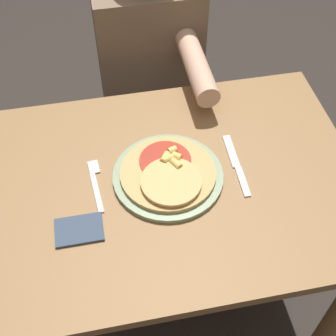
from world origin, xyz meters
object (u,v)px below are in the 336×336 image
dining_table (177,209)px  plate (168,176)px  pizza (169,173)px  knife (237,166)px  fork (95,182)px  person_diner (150,60)px

dining_table → plate: plate is taller
pizza → knife: size_ratio=1.15×
fork → knife: bearing=-2.6°
fork → knife: (0.38, -0.02, -0.00)m
dining_table → knife: (0.17, 0.01, 0.14)m
dining_table → plate: size_ratio=3.35×
dining_table → person_diner: (0.03, 0.61, 0.07)m
plate → person_diner: bearing=85.0°
plate → pizza: (0.00, -0.01, 0.02)m
plate → person_diner: 0.61m
knife → person_diner: size_ratio=0.19×
fork → knife: 0.38m
person_diner → plate: bearing=-95.0°
knife → dining_table: bearing=-175.6°
dining_table → pizza: pizza is taller
knife → plate: bearing=-179.1°
pizza → person_diner: person_diner is taller
plate → fork: size_ratio=1.66×
plate → person_diner: (0.05, 0.60, -0.08)m
dining_table → fork: 0.26m
plate → fork: (-0.19, 0.02, -0.00)m
dining_table → knife: bearing=4.4°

